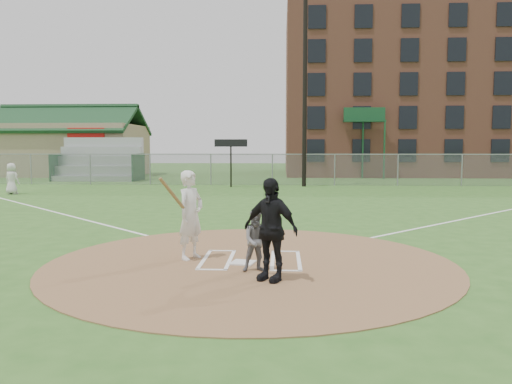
{
  "coord_description": "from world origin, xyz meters",
  "views": [
    {
      "loc": [
        0.64,
        -10.18,
        2.37
      ],
      "look_at": [
        0.0,
        2.0,
        1.3
      ],
      "focal_mm": 35.0,
      "sensor_mm": 36.0,
      "label": 1
    }
  ],
  "objects_px": {
    "catcher": "(257,240)",
    "umpire": "(270,229)",
    "ondeck_player": "(12,179)",
    "home_plate": "(243,263)",
    "batter_at_plate": "(191,215)"
  },
  "relations": [
    {
      "from": "catcher",
      "to": "umpire",
      "type": "xyz_separation_m",
      "value": [
        0.26,
        -0.63,
        0.32
      ]
    },
    {
      "from": "catcher",
      "to": "ondeck_player",
      "type": "bearing_deg",
      "value": 118.13
    },
    {
      "from": "home_plate",
      "to": "batter_at_plate",
      "type": "xyz_separation_m",
      "value": [
        -1.14,
        0.36,
        0.93
      ]
    },
    {
      "from": "umpire",
      "to": "batter_at_plate",
      "type": "xyz_separation_m",
      "value": [
        -1.73,
        1.64,
        0.03
      ]
    },
    {
      "from": "ondeck_player",
      "to": "home_plate",
      "type": "bearing_deg",
      "value": 144.47
    },
    {
      "from": "catcher",
      "to": "umpire",
      "type": "relative_size",
      "value": 0.65
    },
    {
      "from": "catcher",
      "to": "batter_at_plate",
      "type": "relative_size",
      "value": 0.63
    },
    {
      "from": "batter_at_plate",
      "to": "ondeck_player",
      "type": "bearing_deg",
      "value": 129.44
    },
    {
      "from": "home_plate",
      "to": "umpire",
      "type": "xyz_separation_m",
      "value": [
        0.59,
        -1.27,
        0.9
      ]
    },
    {
      "from": "home_plate",
      "to": "ondeck_player",
      "type": "height_order",
      "value": "ondeck_player"
    },
    {
      "from": "catcher",
      "to": "batter_at_plate",
      "type": "distance_m",
      "value": 1.81
    },
    {
      "from": "umpire",
      "to": "ondeck_player",
      "type": "xyz_separation_m",
      "value": [
        -13.8,
        16.31,
        -0.13
      ]
    },
    {
      "from": "home_plate",
      "to": "ondeck_player",
      "type": "bearing_deg",
      "value": 131.3
    },
    {
      "from": "home_plate",
      "to": "umpire",
      "type": "height_order",
      "value": "umpire"
    },
    {
      "from": "ondeck_player",
      "to": "batter_at_plate",
      "type": "distance_m",
      "value": 19.0
    }
  ]
}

